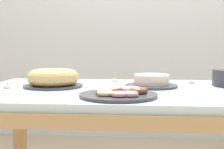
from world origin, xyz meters
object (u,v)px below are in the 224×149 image
object	(u,v)px
cake_golden_bundt	(53,79)
tealight_right_edge	(191,82)
tealight_centre	(48,79)
cake_chocolate_round	(151,82)
tealight_left_edge	(115,80)
pastry_platter	(119,94)
tealight_near_front	(7,86)

from	to	relation	value
cake_golden_bundt	tealight_right_edge	bearing A→B (deg)	16.80
tealight_centre	cake_chocolate_round	bearing A→B (deg)	-20.75
cake_golden_bundt	tealight_centre	xyz separation A→B (m)	(-0.12, 0.29, -0.04)
tealight_centre	tealight_left_edge	distance (m)	0.44
cake_golden_bundt	pastry_platter	size ratio (longest dim) A/B	0.93
tealight_near_front	tealight_right_edge	size ratio (longest dim) A/B	1.00
pastry_platter	tealight_near_front	distance (m)	0.64
pastry_platter	tealight_right_edge	bearing A→B (deg)	53.53
cake_golden_bundt	tealight_left_edge	distance (m)	0.41
tealight_near_front	tealight_right_edge	xyz separation A→B (m)	(0.99, 0.31, 0.00)
tealight_left_edge	cake_golden_bundt	bearing A→B (deg)	-141.03
cake_chocolate_round	tealight_centre	world-z (taller)	cake_chocolate_round
tealight_near_front	tealight_left_edge	xyz separation A→B (m)	(0.54, 0.34, 0.00)
cake_chocolate_round	tealight_near_front	xyz separation A→B (m)	(-0.75, -0.13, -0.02)
tealight_centre	tealight_near_front	size ratio (longest dim) A/B	1.00
cake_golden_bundt	tealight_near_front	size ratio (longest dim) A/B	7.91
cake_chocolate_round	pastry_platter	world-z (taller)	cake_chocolate_round
tealight_near_front	tealight_left_edge	bearing A→B (deg)	32.00
tealight_right_edge	tealight_near_front	bearing A→B (deg)	-162.50
tealight_right_edge	tealight_centre	bearing A→B (deg)	176.20
tealight_right_edge	cake_chocolate_round	bearing A→B (deg)	-142.40
cake_golden_bundt	tealight_near_front	bearing A→B (deg)	-160.13
pastry_platter	tealight_right_edge	xyz separation A→B (m)	(0.39, 0.53, -0.00)
tealight_near_front	cake_chocolate_round	bearing A→B (deg)	9.58
tealight_centre	tealight_near_front	distance (m)	0.38
cake_golden_bundt	tealight_left_edge	bearing A→B (deg)	38.97
cake_chocolate_round	pastry_platter	size ratio (longest dim) A/B	0.83
tealight_centre	tealight_left_edge	xyz separation A→B (m)	(0.43, -0.03, 0.00)
cake_chocolate_round	tealight_right_edge	size ratio (longest dim) A/B	7.04
cake_chocolate_round	tealight_near_front	size ratio (longest dim) A/B	7.04
tealight_centre	cake_golden_bundt	bearing A→B (deg)	-67.93
tealight_near_front	tealight_left_edge	distance (m)	0.63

